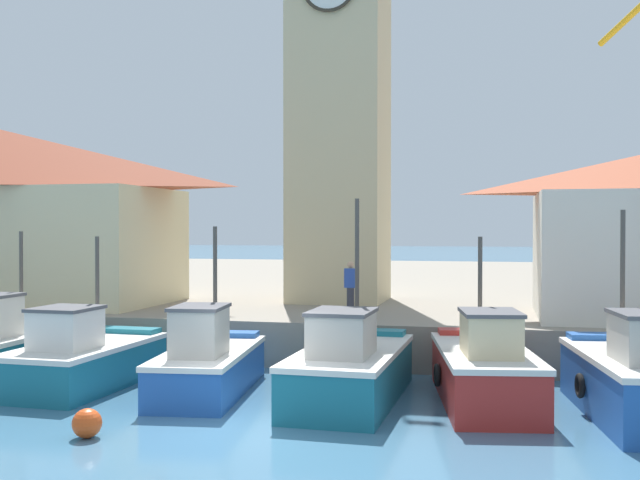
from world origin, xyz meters
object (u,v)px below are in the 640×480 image
Objects in this scene: dock_worker_near_tower at (350,288)px; mooring_buoy at (87,423)px; fishing_boat_right_inner at (484,369)px; fishing_boat_right_outer at (632,380)px; fishing_boat_mid_left at (83,359)px; fishing_boat_center at (208,363)px; clock_tower at (340,81)px; fishing_boat_mid_right at (350,368)px; fishing_boat_left_inner at (7,347)px.

mooring_buoy is at bearing -108.84° from dock_worker_near_tower.
fishing_boat_right_inner is 1.03× the size of fishing_boat_right_outer.
dock_worker_near_tower is (5.56, 5.22, 1.42)m from fishing_boat_mid_left.
fishing_boat_right_inner is at bearing 4.33° from fishing_boat_center.
mooring_buoy is (-9.96, -3.81, -0.52)m from fishing_boat_right_outer.
fishing_boat_right_inner is 13.49m from clock_tower.
mooring_buoy is (-4.13, -4.01, -0.46)m from fishing_boat_mid_right.
dock_worker_near_tower is at bearing 100.99° from fishing_boat_mid_right.
fishing_boat_right_inner is (9.47, 0.56, 0.06)m from fishing_boat_mid_left.
clock_tower is (-5.20, 9.23, 8.35)m from fishing_boat_right_inner.
fishing_boat_mid_left is 0.87× the size of fishing_boat_mid_right.
fishing_boat_right_inner is (2.91, 0.49, 0.01)m from fishing_boat_mid_right.
dock_worker_near_tower is (3.13, 9.16, 1.84)m from mooring_buoy.
fishing_boat_left_inner is at bearing 172.58° from fishing_boat_center.
fishing_boat_mid_right is at bearing 177.95° from fishing_boat_right_outer.
fishing_boat_center is at bearing 1.53° from fishing_boat_mid_left.
mooring_buoy is at bearing -100.47° from fishing_boat_center.
mooring_buoy is at bearing -42.84° from fishing_boat_left_inner.
mooring_buoy is 9.85m from dock_worker_near_tower.
fishing_boat_left_inner is at bearing 178.62° from fishing_boat_right_inner.
fishing_boat_left_inner is at bearing 175.19° from fishing_boat_mid_right.
fishing_boat_right_inner is at bearing -1.38° from fishing_boat_left_inner.
mooring_buoy is (-7.03, -4.50, -0.47)m from fishing_boat_right_inner.
fishing_boat_left_inner reaches higher than dock_worker_near_tower.
fishing_boat_mid_right is 1.00× the size of fishing_boat_right_inner.
fishing_boat_center is 4.12m from mooring_buoy.
fishing_boat_mid_left is 9.49m from fishing_boat_right_inner.
fishing_boat_mid_right is at bearing -0.20° from fishing_boat_center.
fishing_boat_right_outer is 15.28m from clock_tower.
fishing_boat_center is 3.38m from fishing_boat_mid_right.
fishing_boat_mid_left is at bearing -178.47° from fishing_boat_center.
mooring_buoy is (2.44, -3.94, -0.41)m from fishing_boat_mid_left.
dock_worker_near_tower is at bearing 65.12° from fishing_boat_center.
clock_tower is at bearing 83.59° from fishing_boat_center.
fishing_boat_right_outer is (9.21, -0.22, 0.10)m from fishing_boat_center.
fishing_boat_mid_right is 1.04× the size of fishing_boat_right_outer.
fishing_boat_mid_right is 2.95m from fishing_boat_right_inner.
mooring_buoy is at bearing -97.61° from clock_tower.
fishing_boat_mid_right reaches higher than fishing_boat_left_inner.
fishing_boat_center is at bearing 79.53° from mooring_buoy.
clock_tower reaches higher than dock_worker_near_tower.
fishing_boat_left_inner is 14.10m from clock_tower.
clock_tower is at bearing 119.40° from fishing_boat_right_inner.
clock_tower is at bearing 51.90° from fishing_boat_left_inner.
clock_tower reaches higher than fishing_boat_right_outer.
fishing_boat_right_inner is 3.25× the size of dock_worker_near_tower.
fishing_boat_left_inner reaches higher than fishing_boat_mid_left.
fishing_boat_mid_right is at bearing -79.01° from dock_worker_near_tower.
clock_tower reaches higher than fishing_boat_mid_right.
fishing_boat_right_inner is at bearing 166.60° from fishing_boat_right_outer.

